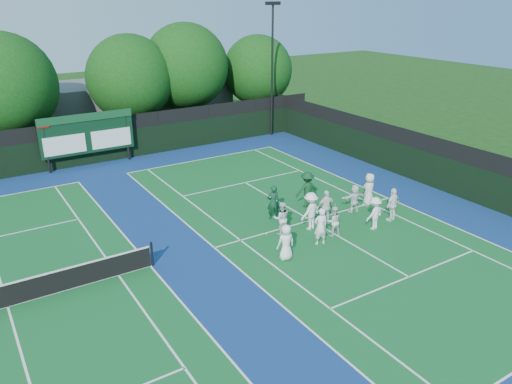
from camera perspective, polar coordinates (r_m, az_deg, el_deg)
ground at (r=24.64m, az=7.70°, el=-4.07°), size 120.00×120.00×0.00m
court_apron at (r=22.44m, az=-5.96°, el=-6.70°), size 34.00×32.00×0.01m
near_court at (r=25.33m, az=6.26°, el=-3.23°), size 11.05×23.85×0.01m
left_court at (r=20.76m, az=-26.51°, el=-11.65°), size 11.05×23.85×0.01m
back_fence at (r=35.17m, az=-17.15°, el=5.43°), size 34.00×0.08×3.00m
divider_fence_right at (r=30.94m, az=19.60°, el=2.96°), size 0.08×32.00×3.00m
scoreboard at (r=34.33m, az=-18.73°, el=6.31°), size 6.00×0.21×3.55m
clubhouse at (r=43.57m, az=-15.13°, el=9.53°), size 18.00×6.00×4.00m
light_pole_right at (r=39.53m, az=1.88°, el=15.39°), size 1.20×0.30×10.12m
tennis_net at (r=20.52m, az=-26.74°, el=-10.51°), size 11.30×0.10×1.10m
tree_b at (r=37.04m, az=-26.71°, el=10.54°), size 6.92×6.92×8.55m
tree_c at (r=38.83m, az=-14.01°, el=12.32°), size 6.33×6.33×8.05m
tree_d at (r=40.39m, az=-7.87°, el=13.83°), size 6.59×6.59×8.71m
tree_e at (r=43.65m, az=0.31°, el=13.59°), size 5.85×5.85×7.56m
tennis_ball_0 at (r=23.78m, az=1.22°, el=-4.77°), size 0.07×0.07×0.07m
tennis_ball_1 at (r=27.59m, az=10.07°, el=-1.25°), size 0.07×0.07×0.07m
tennis_ball_2 at (r=26.64m, az=14.03°, el=-2.44°), size 0.07×0.07×0.07m
tennis_ball_4 at (r=25.81m, az=3.82°, el=-2.60°), size 0.07×0.07×0.07m
tennis_ball_5 at (r=25.24m, az=9.38°, el=-3.45°), size 0.07×0.07×0.07m
player_front_0 at (r=21.34m, az=3.44°, el=-5.75°), size 0.84×0.59×1.62m
player_front_1 at (r=22.70m, az=7.40°, el=-3.92°), size 0.73×0.56×1.78m
player_front_2 at (r=23.65m, az=8.85°, el=-3.31°), size 0.85×0.74×1.48m
player_front_3 at (r=24.67m, az=13.40°, el=-2.38°), size 1.14×0.76×1.64m
player_front_4 at (r=25.79m, az=15.37°, el=-1.38°), size 1.07×0.60×1.73m
player_back_0 at (r=23.54m, az=2.93°, el=-3.00°), size 0.96×0.87×1.62m
player_back_1 at (r=24.09m, az=6.25°, el=-2.17°), size 1.34×0.95×1.88m
player_back_2 at (r=24.82m, az=8.03°, el=-1.69°), size 1.08×0.62×1.74m
player_back_3 at (r=26.39m, az=11.17°, el=-0.73°), size 1.45×0.67×1.50m
player_back_4 at (r=27.35m, az=12.80°, el=0.28°), size 1.03×0.85×1.80m
coach_left at (r=25.04m, az=1.98°, el=-1.19°), size 0.77×0.63×1.80m
coach_right at (r=26.57m, az=5.85°, el=0.28°), size 1.34×0.87×1.96m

